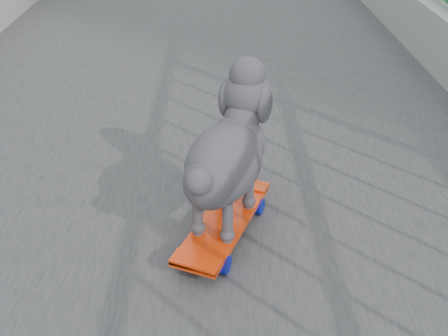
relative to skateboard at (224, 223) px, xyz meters
name	(u,v)px	position (x,y,z in m)	size (l,w,h in m)	color
railing	(172,163)	(-0.16, 0.09, 0.17)	(3.00, 24.00, 1.42)	gray
skateboard	(224,223)	(0.00, 0.00, 0.00)	(0.32, 0.50, 0.06)	red
poodle	(228,152)	(0.01, 0.02, 0.24)	(0.32, 0.47, 0.42)	#2A282D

